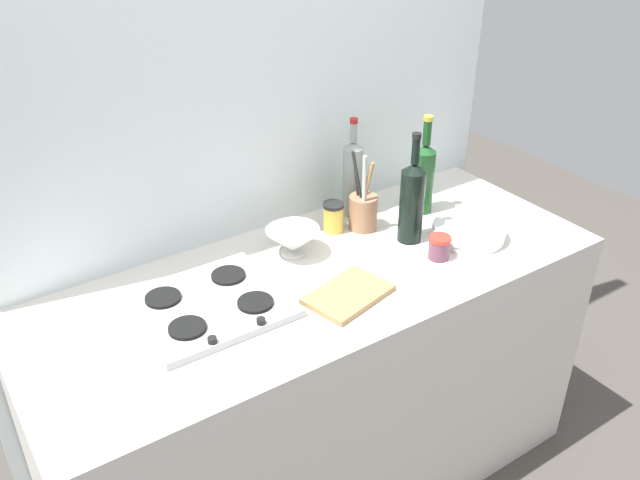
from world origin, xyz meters
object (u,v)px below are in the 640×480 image
condiment_jar_front (439,247)px  condiment_jar_rear (333,217)px  stovetop_hob (210,305)px  utensil_crock (363,210)px  mixing_bowl (293,241)px  wine_bottle_leftmost (412,201)px  plate_stack (469,231)px  cutting_board (349,294)px  wine_bottle_mid_left (423,176)px  wine_bottle_mid_right (352,177)px

condiment_jar_front → condiment_jar_rear: 0.37m
stovetop_hob → utensil_crock: (0.63, 0.13, 0.06)m
mixing_bowl → condiment_jar_front: (0.37, -0.27, -0.01)m
condiment_jar_rear → mixing_bowl: bearing=-164.7°
wine_bottle_leftmost → mixing_bowl: wine_bottle_leftmost is taller
plate_stack → cutting_board: size_ratio=1.00×
wine_bottle_mid_left → utensil_crock: size_ratio=1.26×
condiment_jar_front → wine_bottle_leftmost: bearing=90.8°
wine_bottle_mid_left → cutting_board: bearing=-151.3°
stovetop_hob → cutting_board: size_ratio=1.68×
wine_bottle_leftmost → mixing_bowl: (-0.37, 0.13, -0.09)m
plate_stack → mixing_bowl: 0.59m
plate_stack → utensil_crock: 0.36m
stovetop_hob → condiment_jar_front: size_ratio=5.35×
stovetop_hob → wine_bottle_mid_right: bearing=19.5°
plate_stack → mixing_bowl: (-0.54, 0.23, 0.02)m
plate_stack → cutting_board: bearing=-174.1°
wine_bottle_mid_left → condiment_jar_front: 0.33m
wine_bottle_leftmost → condiment_jar_rear: 0.27m
wine_bottle_leftmost → condiment_jar_front: size_ratio=4.88×
wine_bottle_mid_right → utensil_crock: (-0.03, -0.11, -0.07)m
wine_bottle_mid_left → condiment_jar_rear: size_ratio=3.41×
mixing_bowl → condiment_jar_front: 0.46m
cutting_board → condiment_jar_front: bearing=2.4°
wine_bottle_leftmost → condiment_jar_rear: bearing=133.0°
condiment_jar_rear → wine_bottle_leftmost: bearing=-47.0°
wine_bottle_leftmost → wine_bottle_mid_right: 0.26m
wine_bottle_leftmost → mixing_bowl: bearing=159.8°
utensil_crock → cutting_board: bearing=-132.6°
plate_stack → wine_bottle_mid_left: wine_bottle_mid_left is taller
wine_bottle_leftmost → cutting_board: size_ratio=1.53×
wine_bottle_mid_right → cutting_board: size_ratio=1.46×
condiment_jar_rear → stovetop_hob: bearing=-162.5°
wine_bottle_mid_right → condiment_jar_front: 0.41m
wine_bottle_mid_right → mixing_bowl: bearing=-159.6°
mixing_bowl → utensil_crock: size_ratio=0.61×
stovetop_hob → utensil_crock: bearing=11.6°
plate_stack → wine_bottle_mid_right: size_ratio=0.69×
wine_bottle_mid_right → mixing_bowl: 0.35m
wine_bottle_leftmost → cutting_board: 0.41m
condiment_jar_front → wine_bottle_mid_left: bearing=58.8°
utensil_crock → condiment_jar_front: 0.30m
stovetop_hob → wine_bottle_leftmost: wine_bottle_leftmost is taller
mixing_bowl → cutting_board: bearing=-88.5°
condiment_jar_front → condiment_jar_rear: (-0.18, 0.33, 0.01)m
stovetop_hob → mixing_bowl: (0.35, 0.12, 0.03)m
wine_bottle_mid_right → condiment_jar_rear: wine_bottle_mid_right is taller
mixing_bowl → utensil_crock: utensil_crock is taller
wine_bottle_leftmost → wine_bottle_mid_left: size_ratio=1.05×
wine_bottle_mid_left → stovetop_hob: bearing=-172.5°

